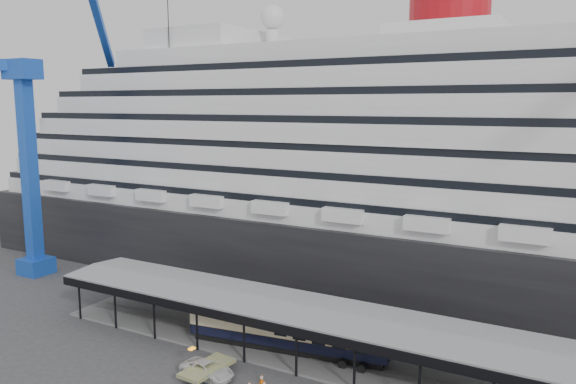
{
  "coord_description": "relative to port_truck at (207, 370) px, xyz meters",
  "views": [
    {
      "loc": [
        26.05,
        -42.06,
        25.0
      ],
      "look_at": [
        -1.96,
        8.0,
        15.98
      ],
      "focal_mm": 35.0,
      "sensor_mm": 36.0,
      "label": 1
    }
  ],
  "objects": [
    {
      "name": "cruise_ship",
      "position": [
        4.23,
        35.32,
        17.61
      ],
      "size": [
        130.0,
        30.0,
        43.9
      ],
      "color": "black",
      "rests_on": "ground"
    },
    {
      "name": "pullman_carriage",
      "position": [
        3.8,
        8.32,
        1.78
      ],
      "size": [
        21.26,
        5.58,
        20.7
      ],
      "rotation": [
        0.0,
        0.0,
        0.14
      ],
      "color": "black",
      "rests_on": "ground"
    },
    {
      "name": "platform_canopy",
      "position": [
        4.18,
        8.32,
        1.62
      ],
      "size": [
        56.0,
        9.18,
        5.3
      ],
      "color": "slate",
      "rests_on": "ground"
    },
    {
      "name": "traffic_cone_right",
      "position": [
        4.94,
        1.58,
        -0.33
      ],
      "size": [
        0.56,
        0.56,
        0.84
      ],
      "rotation": [
        0.0,
        0.0,
        0.39
      ],
      "color": "#DC5B0C",
      "rests_on": "ground"
    },
    {
      "name": "ground",
      "position": [
        4.18,
        3.32,
        -0.74
      ],
      "size": [
        200.0,
        200.0,
        0.0
      ],
      "primitive_type": "plane",
      "color": "#353537",
      "rests_on": "ground"
    },
    {
      "name": "traffic_cone_left",
      "position": [
        5.67,
        0.84,
        -0.36
      ],
      "size": [
        0.42,
        0.42,
        0.76
      ],
      "rotation": [
        0.0,
        0.0,
        -0.08
      ],
      "color": "orange",
      "rests_on": "ground"
    },
    {
      "name": "crane_blue",
      "position": [
        -40.93,
        13.94,
        19.22
      ],
      "size": [
        22.63,
        19.19,
        47.6
      ],
      "color": "blue",
      "rests_on": "ground"
    },
    {
      "name": "port_truck",
      "position": [
        0.0,
        0.0,
        0.0
      ],
      "size": [
        5.53,
        2.9,
        1.49
      ],
      "primitive_type": "imported",
      "rotation": [
        0.0,
        0.0,
        1.49
      ],
      "color": "silver",
      "rests_on": "ground"
    }
  ]
}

